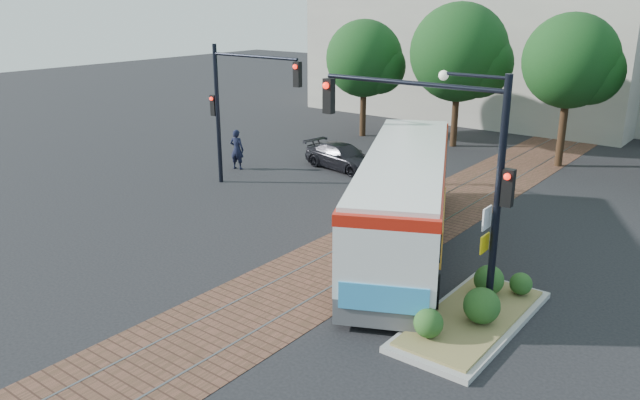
% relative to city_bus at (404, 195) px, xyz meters
% --- Properties ---
extents(ground, '(120.00, 120.00, 0.00)m').
position_rel_city_bus_xyz_m(ground, '(-0.77, -2.38, -1.76)').
color(ground, black).
rests_on(ground, ground).
extents(trackbed, '(3.60, 40.00, 0.02)m').
position_rel_city_bus_xyz_m(trackbed, '(-0.77, 1.62, -1.76)').
color(trackbed, brown).
rests_on(trackbed, ground).
extents(tree_row, '(26.40, 5.60, 7.67)m').
position_rel_city_bus_xyz_m(tree_row, '(0.44, 14.04, 3.09)').
color(tree_row, '#382314').
rests_on(tree_row, ground).
extents(warehouses, '(40.00, 13.00, 8.00)m').
position_rel_city_bus_xyz_m(warehouses, '(-1.30, 26.37, 2.05)').
color(warehouses, '#ADA899').
rests_on(warehouses, ground).
extents(city_bus, '(7.42, 11.69, 3.16)m').
position_rel_city_bus_xyz_m(city_bus, '(0.00, 0.00, 0.00)').
color(city_bus, '#4D4D50').
rests_on(city_bus, ground).
extents(traffic_island, '(2.20, 5.20, 1.13)m').
position_rel_city_bus_xyz_m(traffic_island, '(4.05, -3.28, -1.43)').
color(traffic_island, gray).
rests_on(traffic_island, ground).
extents(signal_pole_main, '(5.49, 0.46, 6.00)m').
position_rel_city_bus_xyz_m(signal_pole_main, '(3.09, -3.19, 2.39)').
color(signal_pole_main, black).
rests_on(signal_pole_main, ground).
extents(signal_pole_left, '(4.99, 0.34, 6.00)m').
position_rel_city_bus_xyz_m(signal_pole_left, '(-9.14, 1.62, 2.10)').
color(signal_pole_left, black).
rests_on(signal_pole_left, ground).
extents(officer, '(0.79, 0.62, 1.91)m').
position_rel_city_bus_xyz_m(officer, '(-11.26, 3.65, -0.81)').
color(officer, black).
rests_on(officer, ground).
extents(parked_car, '(4.37, 2.32, 1.21)m').
position_rel_city_bus_xyz_m(parked_car, '(-7.28, 6.74, -1.16)').
color(parked_car, black).
rests_on(parked_car, ground).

